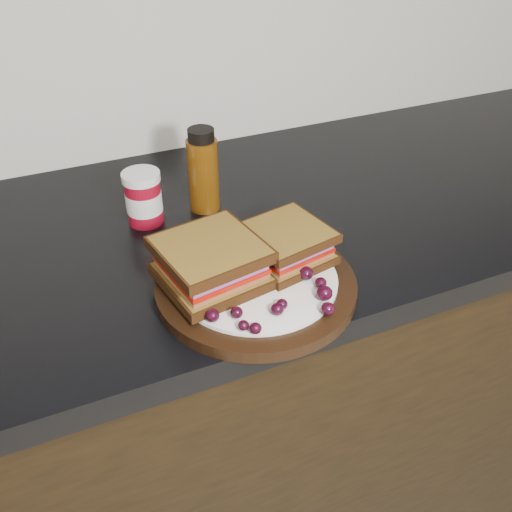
{
  "coord_description": "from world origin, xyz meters",
  "views": [
    {
      "loc": [
        -0.28,
        0.94,
        1.41
      ],
      "look_at": [
        -0.03,
        1.51,
        0.96
      ],
      "focal_mm": 40.0,
      "sensor_mm": 36.0,
      "label": 1
    }
  ],
  "objects_px": {
    "sandwich_left": "(211,263)",
    "condiment_jar": "(144,198)",
    "oil_bottle": "(203,170)",
    "plate": "(256,286)"
  },
  "relations": [
    {
      "from": "sandwich_left",
      "to": "condiment_jar",
      "type": "distance_m",
      "value": 0.23
    },
    {
      "from": "sandwich_left",
      "to": "oil_bottle",
      "type": "height_order",
      "value": "oil_bottle"
    },
    {
      "from": "sandwich_left",
      "to": "oil_bottle",
      "type": "bearing_deg",
      "value": 63.26
    },
    {
      "from": "plate",
      "to": "condiment_jar",
      "type": "relative_size",
      "value": 3.1
    },
    {
      "from": "sandwich_left",
      "to": "condiment_jar",
      "type": "relative_size",
      "value": 1.45
    },
    {
      "from": "sandwich_left",
      "to": "condiment_jar",
      "type": "height_order",
      "value": "condiment_jar"
    },
    {
      "from": "oil_bottle",
      "to": "condiment_jar",
      "type": "bearing_deg",
      "value": -177.68
    },
    {
      "from": "plate",
      "to": "condiment_jar",
      "type": "bearing_deg",
      "value": 111.4
    },
    {
      "from": "sandwich_left",
      "to": "plate",
      "type": "bearing_deg",
      "value": -26.84
    },
    {
      "from": "plate",
      "to": "sandwich_left",
      "type": "distance_m",
      "value": 0.08
    }
  ]
}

